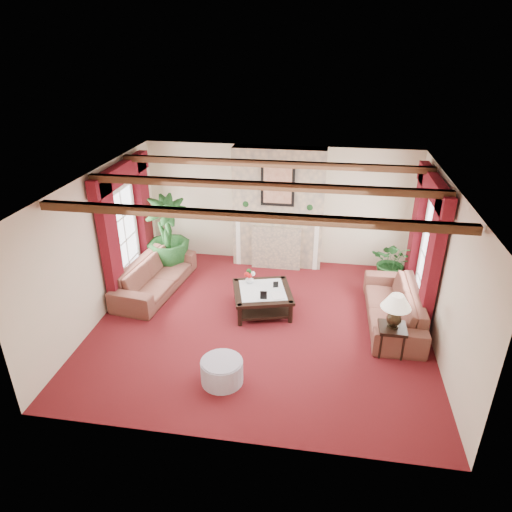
% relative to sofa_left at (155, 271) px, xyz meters
% --- Properties ---
extents(floor, '(6.00, 6.00, 0.00)m').
position_rel_sofa_left_xyz_m(floor, '(2.35, -0.90, -0.44)').
color(floor, '#470C10').
rests_on(floor, ground).
extents(ceiling, '(6.00, 6.00, 0.00)m').
position_rel_sofa_left_xyz_m(ceiling, '(2.35, -0.90, 2.26)').
color(ceiling, white).
rests_on(ceiling, floor).
extents(back_wall, '(6.00, 0.02, 2.70)m').
position_rel_sofa_left_xyz_m(back_wall, '(2.35, 1.85, 0.91)').
color(back_wall, beige).
rests_on(back_wall, ground).
extents(left_wall, '(0.02, 5.50, 2.70)m').
position_rel_sofa_left_xyz_m(left_wall, '(-0.65, -0.90, 0.91)').
color(left_wall, beige).
rests_on(left_wall, ground).
extents(right_wall, '(0.02, 5.50, 2.70)m').
position_rel_sofa_left_xyz_m(right_wall, '(5.35, -0.90, 0.91)').
color(right_wall, beige).
rests_on(right_wall, ground).
extents(ceiling_beams, '(6.00, 3.00, 0.12)m').
position_rel_sofa_left_xyz_m(ceiling_beams, '(2.35, -0.90, 2.20)').
color(ceiling_beams, '#3E2713').
rests_on(ceiling_beams, ceiling).
extents(fireplace, '(2.00, 0.52, 2.70)m').
position_rel_sofa_left_xyz_m(fireplace, '(2.35, 1.65, 2.26)').
color(fireplace, tan).
rests_on(fireplace, ground).
extents(french_door_left, '(0.10, 1.10, 2.16)m').
position_rel_sofa_left_xyz_m(french_door_left, '(-0.62, 0.10, 1.69)').
color(french_door_left, white).
rests_on(french_door_left, ground).
extents(french_door_right, '(0.10, 1.10, 2.16)m').
position_rel_sofa_left_xyz_m(french_door_right, '(5.32, 0.10, 1.69)').
color(french_door_right, white).
rests_on(french_door_right, ground).
extents(curtains_left, '(0.20, 2.40, 2.55)m').
position_rel_sofa_left_xyz_m(curtains_left, '(-0.51, 0.10, 2.11)').
color(curtains_left, '#4E0A13').
rests_on(curtains_left, ground).
extents(curtains_right, '(0.20, 2.40, 2.55)m').
position_rel_sofa_left_xyz_m(curtains_right, '(5.21, 0.10, 2.11)').
color(curtains_right, '#4E0A13').
rests_on(curtains_right, ground).
extents(sofa_left, '(2.43, 1.23, 0.88)m').
position_rel_sofa_left_xyz_m(sofa_left, '(0.00, 0.00, 0.00)').
color(sofa_left, '#3E111B').
rests_on(sofa_left, ground).
extents(sofa_right, '(2.30, 0.72, 0.89)m').
position_rel_sofa_left_xyz_m(sofa_right, '(4.73, -0.44, 0.01)').
color(sofa_right, '#3E111B').
rests_on(sofa_right, ground).
extents(potted_palm, '(2.48, 2.56, 0.96)m').
position_rel_sofa_left_xyz_m(potted_palm, '(-0.02, 0.93, 0.04)').
color(potted_palm, black).
rests_on(potted_palm, ground).
extents(small_plant, '(1.24, 1.30, 0.76)m').
position_rel_sofa_left_xyz_m(small_plant, '(4.87, 1.11, -0.06)').
color(small_plant, black).
rests_on(small_plant, ground).
extents(coffee_table, '(1.32, 1.32, 0.44)m').
position_rel_sofa_left_xyz_m(coffee_table, '(2.30, -0.43, -0.22)').
color(coffee_table, black).
rests_on(coffee_table, ground).
extents(side_table, '(0.47, 0.47, 0.52)m').
position_rel_sofa_left_xyz_m(side_table, '(4.60, -1.40, -0.18)').
color(side_table, black).
rests_on(side_table, ground).
extents(ottoman, '(0.65, 0.65, 0.38)m').
position_rel_sofa_left_xyz_m(ottoman, '(1.99, -2.53, -0.25)').
color(ottoman, '#9B96AA').
rests_on(ottoman, ground).
extents(table_lamp, '(0.48, 0.48, 0.61)m').
position_rel_sofa_left_xyz_m(table_lamp, '(4.60, -1.40, 0.38)').
color(table_lamp, black).
rests_on(table_lamp, side_table).
extents(flower_vase, '(0.21, 0.21, 0.17)m').
position_rel_sofa_left_xyz_m(flower_vase, '(2.02, -0.19, 0.08)').
color(flower_vase, silver).
rests_on(flower_vase, coffee_table).
extents(book, '(0.23, 0.17, 0.29)m').
position_rel_sofa_left_xyz_m(book, '(2.51, -0.64, 0.14)').
color(book, black).
rests_on(book, coffee_table).
extents(photo_frame_a, '(0.13, 0.03, 0.17)m').
position_rel_sofa_left_xyz_m(photo_frame_a, '(2.37, -0.75, 0.08)').
color(photo_frame_a, black).
rests_on(photo_frame_a, coffee_table).
extents(photo_frame_b, '(0.10, 0.05, 0.13)m').
position_rel_sofa_left_xyz_m(photo_frame_b, '(2.54, -0.29, 0.06)').
color(photo_frame_b, black).
rests_on(photo_frame_b, coffee_table).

